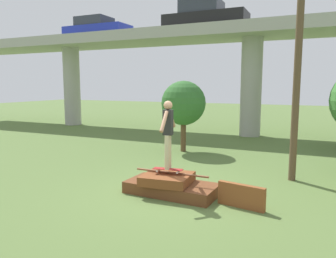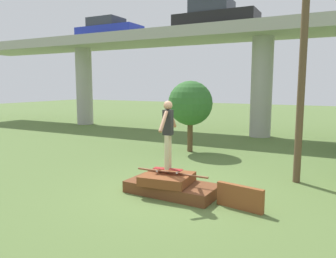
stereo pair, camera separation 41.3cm
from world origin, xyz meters
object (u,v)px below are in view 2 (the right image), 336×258
tree_behind_right (190,103)px  utility_pole (302,67)px  skateboard (168,169)px  skater (168,130)px  car_on_overpass_mid (108,29)px  car_on_overpass_right (214,17)px

tree_behind_right → utility_pole: bearing=-30.0°
skateboard → tree_behind_right: 5.61m
utility_pole → tree_behind_right: size_ratio=2.14×
skateboard → skater: size_ratio=0.45×
car_on_overpass_mid → tree_behind_right: size_ratio=1.49×
skateboard → utility_pole: 4.61m
utility_pole → skateboard: bearing=-136.4°
skateboard → tree_behind_right: (-1.67, 5.19, 1.35)m
car_on_overpass_right → tree_behind_right: car_on_overpass_right is taller
skater → tree_behind_right: bearing=107.8°
skater → tree_behind_right: (-1.67, 5.19, 0.34)m
car_on_overpass_mid → utility_pole: (12.66, -7.95, -3.07)m
skater → skateboard: bearing=90.0°
utility_pole → tree_behind_right: bearing=150.0°
tree_behind_right → skater: bearing=-72.2°
car_on_overpass_mid → skateboard: bearing=-46.9°
skateboard → car_on_overpass_right: (-2.54, 10.32, 5.74)m
car_on_overpass_mid → skater: bearing=-46.9°
skater → utility_pole: utility_pole is taller
skater → car_on_overpass_right: (-2.54, 10.32, 4.74)m
skateboard → car_on_overpass_right: size_ratio=0.17×
utility_pole → tree_behind_right: 5.27m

